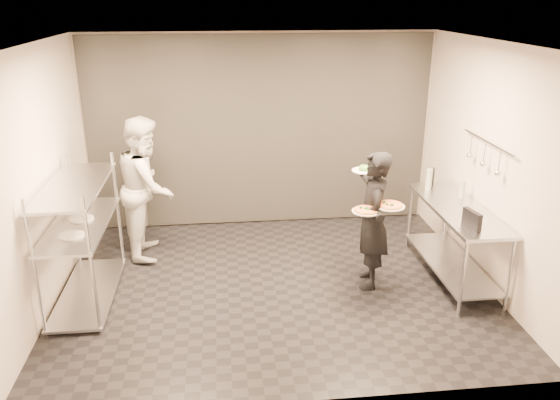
{
  "coord_description": "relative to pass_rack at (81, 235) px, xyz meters",
  "views": [
    {
      "loc": [
        -0.57,
        -5.71,
        3.28
      ],
      "look_at": [
        0.06,
        -0.02,
        1.1
      ],
      "focal_mm": 35.0,
      "sensor_mm": 36.0,
      "label": 1
    }
  ],
  "objects": [
    {
      "name": "bottle_dark",
      "position": [
        4.3,
        0.8,
        0.27
      ],
      "size": [
        0.07,
        0.07,
        0.23
      ],
      "primitive_type": "cylinder",
      "color": "black",
      "rests_on": "prep_counter"
    },
    {
      "name": "pizza_plate_near",
      "position": [
        3.14,
        -0.28,
        0.27
      ],
      "size": [
        0.31,
        0.31,
        0.05
      ],
      "color": "white",
      "rests_on": "waiter"
    },
    {
      "name": "room_shell",
      "position": [
        2.15,
        1.18,
        0.63
      ],
      "size": [
        5.0,
        4.0,
        2.8
      ],
      "color": "black",
      "rests_on": "ground"
    },
    {
      "name": "bottle_clear",
      "position": [
        4.5,
        0.3,
        0.26
      ],
      "size": [
        0.07,
        0.07,
        0.22
      ],
      "primitive_type": "cylinder",
      "color": "#929F93",
      "rests_on": "prep_counter"
    },
    {
      "name": "prep_counter",
      "position": [
        4.33,
        0.0,
        -0.14
      ],
      "size": [
        0.6,
        1.8,
        0.92
      ],
      "color": "#B9BDC1",
      "rests_on": "ground"
    },
    {
      "name": "pass_rack",
      "position": [
        0.0,
        0.0,
        0.0
      ],
      "size": [
        0.6,
        1.6,
        1.5
      ],
      "color": "#B9BDC1",
      "rests_on": "ground"
    },
    {
      "name": "chef",
      "position": [
        0.6,
        1.1,
        0.16
      ],
      "size": [
        0.71,
        0.91,
        1.85
      ],
      "primitive_type": "imported",
      "rotation": [
        0.0,
        0.0,
        1.58
      ],
      "color": "silver",
      "rests_on": "ground"
    },
    {
      "name": "waiter",
      "position": [
        3.28,
        -0.07,
        0.05
      ],
      "size": [
        0.49,
        0.66,
        1.64
      ],
      "primitive_type": "imported",
      "rotation": [
        0.0,
        0.0,
        -1.75
      ],
      "color": "black",
      "rests_on": "ground"
    },
    {
      "name": "salad_plate",
      "position": [
        3.24,
        0.26,
        0.58
      ],
      "size": [
        0.29,
        0.29,
        0.07
      ],
      "color": "white",
      "rests_on": "waiter"
    },
    {
      "name": "pos_monitor",
      "position": [
        4.21,
        -0.61,
        0.25
      ],
      "size": [
        0.11,
        0.28,
        0.2
      ],
      "primitive_type": "cube",
      "rotation": [
        0.0,
        0.0,
        0.2
      ],
      "color": "black",
      "rests_on": "prep_counter"
    },
    {
      "name": "pizza_plate_far",
      "position": [
        3.42,
        -0.24,
        0.31
      ],
      "size": [
        0.33,
        0.33,
        0.05
      ],
      "color": "white",
      "rests_on": "waiter"
    },
    {
      "name": "utensil_rail",
      "position": [
        4.58,
        0.0,
        0.78
      ],
      "size": [
        0.07,
        1.2,
        0.31
      ],
      "color": "#B9BDC1",
      "rests_on": "room_shell"
    },
    {
      "name": "bottle_green",
      "position": [
        4.2,
        0.64,
        0.29
      ],
      "size": [
        0.08,
        0.08,
        0.27
      ],
      "primitive_type": "cylinder",
      "color": "#929F93",
      "rests_on": "prep_counter"
    }
  ]
}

